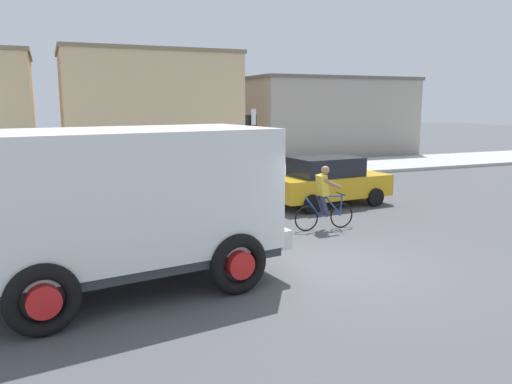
{
  "coord_description": "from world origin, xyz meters",
  "views": [
    {
      "loc": [
        -5.31,
        -8.68,
        3.35
      ],
      "look_at": [
        -0.68,
        2.5,
        1.2
      ],
      "focal_mm": 35.24,
      "sensor_mm": 36.0,
      "label": 1
    }
  ],
  "objects_px": {
    "traffic_light_pole": "(253,153)",
    "car_white_mid": "(328,181)",
    "truck_foreground": "(126,199)",
    "car_red_near": "(223,173)",
    "pedestrian_near_kerb": "(94,178)",
    "cyclist": "(324,198)"
  },
  "relations": [
    {
      "from": "traffic_light_pole",
      "to": "pedestrian_near_kerb",
      "type": "xyz_separation_m",
      "value": [
        -3.55,
        5.52,
        -1.22
      ]
    },
    {
      "from": "truck_foreground",
      "to": "cyclist",
      "type": "relative_size",
      "value": 3.3
    },
    {
      "from": "traffic_light_pole",
      "to": "truck_foreground",
      "type": "bearing_deg",
      "value": -140.24
    },
    {
      "from": "traffic_light_pole",
      "to": "car_white_mid",
      "type": "height_order",
      "value": "traffic_light_pole"
    },
    {
      "from": "traffic_light_pole",
      "to": "cyclist",
      "type": "bearing_deg",
      "value": -19.8
    },
    {
      "from": "truck_foreground",
      "to": "car_red_near",
      "type": "distance_m",
      "value": 9.56
    },
    {
      "from": "cyclist",
      "to": "car_red_near",
      "type": "relative_size",
      "value": 0.42
    },
    {
      "from": "cyclist",
      "to": "car_white_mid",
      "type": "bearing_deg",
      "value": 57.52
    },
    {
      "from": "truck_foreground",
      "to": "pedestrian_near_kerb",
      "type": "bearing_deg",
      "value": 89.15
    },
    {
      "from": "cyclist",
      "to": "pedestrian_near_kerb",
      "type": "xyz_separation_m",
      "value": [
        -5.35,
        6.17,
        -0.02
      ]
    },
    {
      "from": "car_white_mid",
      "to": "traffic_light_pole",
      "type": "bearing_deg",
      "value": -149.11
    },
    {
      "from": "traffic_light_pole",
      "to": "car_white_mid",
      "type": "xyz_separation_m",
      "value": [
        3.56,
        2.13,
        -1.25
      ]
    },
    {
      "from": "truck_foreground",
      "to": "car_white_mid",
      "type": "bearing_deg",
      "value": 35.64
    },
    {
      "from": "cyclist",
      "to": "pedestrian_near_kerb",
      "type": "height_order",
      "value": "cyclist"
    },
    {
      "from": "truck_foreground",
      "to": "pedestrian_near_kerb",
      "type": "xyz_separation_m",
      "value": [
        0.13,
        8.58,
        -0.82
      ]
    },
    {
      "from": "truck_foreground",
      "to": "traffic_light_pole",
      "type": "bearing_deg",
      "value": 39.76
    },
    {
      "from": "traffic_light_pole",
      "to": "pedestrian_near_kerb",
      "type": "relative_size",
      "value": 1.98
    },
    {
      "from": "car_red_near",
      "to": "pedestrian_near_kerb",
      "type": "bearing_deg",
      "value": 176.56
    },
    {
      "from": "car_red_near",
      "to": "pedestrian_near_kerb",
      "type": "relative_size",
      "value": 2.53
    },
    {
      "from": "car_white_mid",
      "to": "pedestrian_near_kerb",
      "type": "height_order",
      "value": "pedestrian_near_kerb"
    },
    {
      "from": "cyclist",
      "to": "truck_foreground",
      "type": "bearing_deg",
      "value": -156.19
    },
    {
      "from": "traffic_light_pole",
      "to": "car_red_near",
      "type": "height_order",
      "value": "traffic_light_pole"
    }
  ]
}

